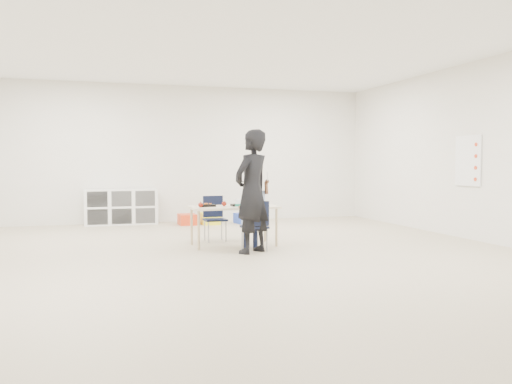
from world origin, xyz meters
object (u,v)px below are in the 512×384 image
object	(u,v)px
child	(254,211)
table	(234,226)
chair_near	(254,226)
adult	(252,191)
cubby_shelf	(121,207)

from	to	relation	value
child	table	bearing A→B (deg)	105.60
table	chair_near	bearing A→B (deg)	-74.40
chair_near	adult	bearing A→B (deg)	-118.93
cubby_shelf	adult	size ratio (longest dim) A/B	0.84
table	cubby_shelf	world-z (taller)	cubby_shelf
table	adult	distance (m)	0.88
adult	table	bearing A→B (deg)	-119.42
child	cubby_shelf	xyz separation A→B (m)	(-1.60, 3.81, -0.20)
table	adult	bearing A→B (deg)	-84.48
table	adult	world-z (taller)	adult
table	child	bearing A→B (deg)	-74.40
table	cubby_shelf	xyz separation A→B (m)	(-1.44, 3.28, 0.06)
child	cubby_shelf	distance (m)	4.14
table	cubby_shelf	distance (m)	3.58
table	child	xyz separation A→B (m)	(0.16, -0.53, 0.26)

